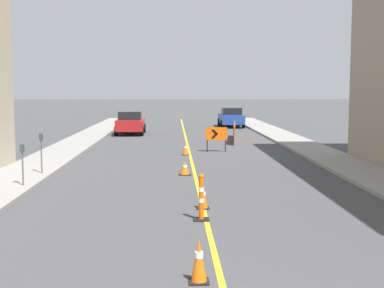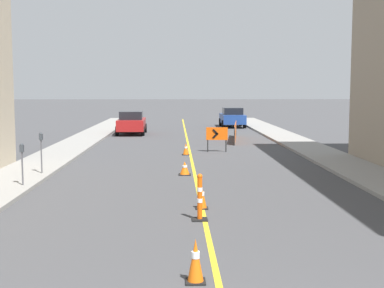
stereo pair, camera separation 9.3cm
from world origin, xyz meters
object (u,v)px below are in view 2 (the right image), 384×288
object	(u,v)px
traffic_cone_second	(202,197)
traffic_cone_fourth	(186,149)
delineator_post_front	(200,200)
parked_car_curb_near	(132,123)
traffic_cone_third	(185,168)
parking_meter_far_curb	(41,145)
arrow_barricade_primary	(217,135)
parking_meter_near_curb	(22,156)
traffic_cone_nearest	(196,261)
parked_car_curb_mid	(232,117)

from	to	relation	value
traffic_cone_second	traffic_cone_fourth	bearing A→B (deg)	91.06
delineator_post_front	parked_car_curb_near	world-z (taller)	parked_car_curb_near
traffic_cone_third	parking_meter_far_curb	world-z (taller)	parking_meter_far_curb
arrow_barricade_primary	parked_car_curb_near	bearing A→B (deg)	120.46
traffic_cone_second	parking_meter_far_curb	distance (m)	7.68
traffic_cone_third	delineator_post_front	bearing A→B (deg)	-87.88
parking_meter_near_curb	traffic_cone_nearest	bearing A→B (deg)	-58.19
traffic_cone_nearest	delineator_post_front	size ratio (longest dim) A/B	0.65
traffic_cone_third	traffic_cone_fourth	world-z (taller)	traffic_cone_fourth
delineator_post_front	parking_meter_near_curb	world-z (taller)	parking_meter_near_curb
delineator_post_front	arrow_barricade_primary	xyz separation A→B (m)	(1.47, 13.81, 0.38)
traffic_cone_nearest	traffic_cone_second	world-z (taller)	traffic_cone_nearest
traffic_cone_fourth	parking_meter_near_curb	distance (m)	10.02
parked_car_curb_mid	traffic_cone_fourth	bearing A→B (deg)	-102.81
parked_car_curb_near	parking_meter_near_curb	distance (m)	20.23
traffic_cone_nearest	arrow_barricade_primary	world-z (taller)	arrow_barricade_primary
traffic_cone_fourth	delineator_post_front	bearing A→B (deg)	-89.54
traffic_cone_third	parking_meter_far_curb	bearing A→B (deg)	-177.57
traffic_cone_second	parking_meter_near_curb	distance (m)	6.26
traffic_cone_nearest	parked_car_curb_near	bearing A→B (deg)	96.77
traffic_cone_third	parked_car_curb_mid	distance (m)	24.61
traffic_cone_third	traffic_cone_nearest	bearing A→B (deg)	-90.02
traffic_cone_third	parked_car_curb_near	size ratio (longest dim) A/B	0.11
arrow_barricade_primary	parking_meter_far_curb	xyz separation A→B (m)	(-6.85, -7.27, 0.29)
parking_meter_near_curb	parked_car_curb_mid	bearing A→B (deg)	70.63
traffic_cone_second	traffic_cone_fourth	size ratio (longest dim) A/B	1.10
arrow_barricade_primary	parked_car_curb_near	distance (m)	11.66
traffic_cone_nearest	traffic_cone_third	xyz separation A→B (m)	(0.00, 10.88, -0.12)
delineator_post_front	traffic_cone_second	bearing A→B (deg)	85.02
arrow_barricade_primary	parking_meter_far_curb	world-z (taller)	parking_meter_far_curb
traffic_cone_nearest	traffic_cone_fourth	bearing A→B (deg)	89.48
arrow_barricade_primary	parking_meter_far_curb	distance (m)	9.99
parked_car_curb_mid	delineator_post_front	bearing A→B (deg)	-97.52
traffic_cone_third	delineator_post_front	xyz separation A→B (m)	(0.25, -6.75, 0.24)
traffic_cone_third	parked_car_curb_mid	size ratio (longest dim) A/B	0.12
traffic_cone_second	traffic_cone_third	distance (m)	5.53
traffic_cone_second	delineator_post_front	size ratio (longest dim) A/B	0.55
traffic_cone_second	arrow_barricade_primary	size ratio (longest dim) A/B	0.51
arrow_barricade_primary	parked_car_curb_mid	distance (m)	17.36
parking_meter_near_curb	parked_car_curb_near	bearing A→B (deg)	85.02
traffic_cone_fourth	delineator_post_front	size ratio (longest dim) A/B	0.50
traffic_cone_third	parked_car_curb_near	distance (m)	17.87
traffic_cone_second	delineator_post_front	bearing A→B (deg)	-94.98
traffic_cone_second	parked_car_curb_mid	world-z (taller)	parked_car_curb_mid
traffic_cone_second	delineator_post_front	xyz separation A→B (m)	(-0.11, -1.24, 0.18)
delineator_post_front	parked_car_curb_mid	distance (m)	31.24
delineator_post_front	parked_car_curb_mid	size ratio (longest dim) A/B	0.26
arrow_barricade_primary	delineator_post_front	bearing A→B (deg)	-91.51
parked_car_curb_mid	parking_meter_far_curb	size ratio (longest dim) A/B	2.93
traffic_cone_second	arrow_barricade_primary	distance (m)	12.65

